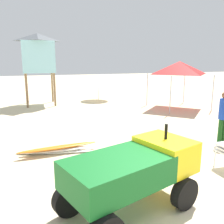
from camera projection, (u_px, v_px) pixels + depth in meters
ground at (163, 210)px, 4.49m from camera, size 80.00×80.00×0.00m
utility_cart at (135, 170)px, 4.38m from camera, size 2.80×1.98×1.50m
surfboard_pile at (56, 150)px, 7.18m from camera, size 2.42×0.80×0.24m
lifeguard_near_right at (224, 114)px, 7.82m from camera, size 0.32×0.32×1.72m
popup_canopy at (179, 68)px, 13.41m from camera, size 2.62×2.62×2.62m
lifeguard_tower at (38, 53)px, 14.33m from camera, size 1.98×1.98×4.19m
beach_umbrella_left at (98, 81)px, 16.15m from camera, size 1.82×1.82×1.61m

